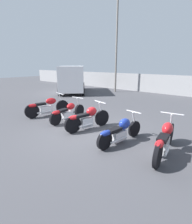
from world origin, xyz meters
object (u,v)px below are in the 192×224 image
motorcycle_slot_3 (120,131)px  parked_van (72,78)px  motorcycle_slot_4 (165,140)px  light_pole_left (117,30)px  motorcycle_slot_0 (47,107)px  motorcycle_slot_2 (87,118)px  motorcycle_slot_1 (67,112)px

motorcycle_slot_3 → parked_van: parked_van is taller
motorcycle_slot_3 → motorcycle_slot_4: motorcycle_slot_4 is taller
light_pole_left → motorcycle_slot_4: 12.45m
motorcycle_slot_0 → motorcycle_slot_4: 5.76m
motorcycle_slot_2 → motorcycle_slot_1: bearing=-175.0°
light_pole_left → motorcycle_slot_3: 11.82m
motorcycle_slot_4 → motorcycle_slot_1: bearing=168.6°
motorcycle_slot_1 → parked_van: parked_van is taller
motorcycle_slot_3 → light_pole_left: bearing=132.8°
motorcycle_slot_0 → parked_van: bearing=140.3°
parked_van → motorcycle_slot_3: bearing=-78.6°
light_pole_left → motorcycle_slot_0: 9.93m
parked_van → motorcycle_slot_0: bearing=-96.2°
motorcycle_slot_3 → parked_van: 10.91m
motorcycle_slot_2 → motorcycle_slot_4: 2.97m
motorcycle_slot_1 → parked_van: bearing=130.3°
light_pole_left → motorcycle_slot_1: (3.28, -8.41, -4.79)m
motorcycle_slot_3 → parked_van: (-9.03, 6.06, 0.87)m
motorcycle_slot_0 → motorcycle_slot_2: motorcycle_slot_0 is taller
motorcycle_slot_0 → motorcycle_slot_2: (2.79, -0.07, 0.00)m
motorcycle_slot_1 → motorcycle_slot_4: bearing=-9.1°
motorcycle_slot_0 → motorcycle_slot_4: same height
motorcycle_slot_0 → motorcycle_slot_1: size_ratio=1.04×
motorcycle_slot_2 → parked_van: size_ratio=0.41×
motorcycle_slot_0 → light_pole_left: bearing=114.2°
motorcycle_slot_1 → motorcycle_slot_4: motorcycle_slot_4 is taller
motorcycle_slot_4 → light_pole_left: bearing=123.0°
motorcycle_slot_0 → parked_van: (-4.62, 5.79, 0.82)m
motorcycle_slot_4 → parked_van: parked_van is taller
light_pole_left → motorcycle_slot_0: size_ratio=4.07×
motorcycle_slot_1 → motorcycle_slot_0: bearing=178.2°
motorcycle_slot_2 → motorcycle_slot_4: bearing=11.7°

